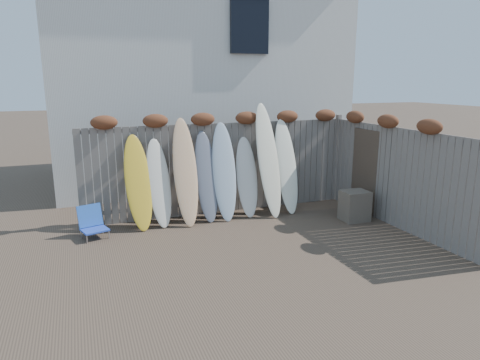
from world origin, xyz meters
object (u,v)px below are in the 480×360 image
object	(u,v)px
surfboard_0	(138,183)
lattice_panel	(371,173)
wooden_crate	(355,206)
beach_chair	(92,223)

from	to	relation	value
surfboard_0	lattice_panel	bearing A→B (deg)	-16.61
lattice_panel	surfboard_0	size ratio (longest dim) A/B	0.96
wooden_crate	surfboard_0	size ratio (longest dim) A/B	0.33
wooden_crate	lattice_panel	bearing A→B (deg)	22.89
beach_chair	wooden_crate	bearing A→B (deg)	-10.20
wooden_crate	surfboard_0	bearing A→B (deg)	165.00
beach_chair	surfboard_0	world-z (taller)	surfboard_0
wooden_crate	lattice_panel	distance (m)	0.86
beach_chair	wooden_crate	size ratio (longest dim) A/B	0.94
beach_chair	surfboard_0	distance (m)	1.15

